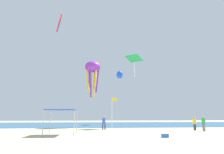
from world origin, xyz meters
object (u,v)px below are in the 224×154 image
kite_parafoil_red (59,23)px  person_rightmost (104,122)px  person_leftmost (194,122)px  kite_octopus_purple (93,69)px  kite_diamond_green (134,59)px  kite_inflatable_blue (120,75)px  canopy_tent (62,111)px  cooler_box (165,135)px  person_central (203,122)px  banner_flag (113,111)px

kite_parafoil_red → person_rightmost: bearing=-150.2°
person_leftmost → kite_octopus_purple: (-12.57, 7.94, 8.23)m
person_rightmost → kite_parafoil_red: 18.50m
kite_diamond_green → kite_inflatable_blue: kite_inflatable_blue is taller
person_leftmost → kite_diamond_green: 12.79m
person_rightmost → kite_inflatable_blue: (4.08, 15.64, 9.16)m
person_rightmost → kite_diamond_green: 11.33m
canopy_tent → cooler_box: canopy_tent is taller
cooler_box → kite_inflatable_blue: bearing=91.1°
person_leftmost → kite_parafoil_red: kite_parafoil_red is taller
kite_parafoil_red → kite_octopus_purple: 9.56m
canopy_tent → kite_octopus_purple: bearing=77.6°
person_central → banner_flag: banner_flag is taller
banner_flag → kite_inflatable_blue: kite_inflatable_blue is taller
person_central → kite_inflatable_blue: (-7.37, 19.05, 9.15)m
person_central → kite_diamond_green: 13.65m
banner_flag → kite_octopus_purple: size_ratio=0.63×
person_leftmost → cooler_box: person_leftmost is taller
person_rightmost → kite_octopus_purple: bearing=-92.2°
person_central → banner_flag: 10.88m
kite_diamond_green → person_leftmost: bearing=174.0°
person_central → person_rightmost: (-11.45, 3.41, -0.01)m
person_central → canopy_tent: bearing=101.2°
person_central → kite_octopus_purple: bearing=53.1°
canopy_tent → kite_diamond_green: kite_diamond_green is taller
canopy_tent → kite_parafoil_red: bearing=102.3°
person_rightmost → kite_parafoil_red: size_ratio=0.51×
person_central → kite_diamond_green: size_ratio=0.54×
banner_flag → kite_octopus_purple: bearing=102.1°
person_rightmost → banner_flag: 4.72m
person_rightmost → kite_diamond_green: kite_diamond_green is taller
banner_flag → kite_inflatable_blue: bearing=80.5°
canopy_tent → person_central: 16.24m
cooler_box → kite_parafoil_red: 25.96m
person_rightmost → banner_flag: banner_flag is taller
canopy_tent → person_central: bearing=12.5°
person_rightmost → cooler_box: person_rightmost is taller
person_leftmost → banner_flag: size_ratio=0.45×
person_leftmost → kite_diamond_green: bearing=101.1°
kite_octopus_purple → person_rightmost: bearing=156.2°
person_leftmost → cooler_box: 10.11m
cooler_box → person_rightmost: bearing=115.1°
person_rightmost → cooler_box: bearing=98.3°
banner_flag → kite_diamond_green: kite_diamond_green is taller
kite_diamond_green → kite_octopus_purple: size_ratio=0.56×
person_rightmost → kite_octopus_purple: 10.21m
person_central → kite_diamond_green: (-6.55, 7.45, 9.38)m
banner_flag → cooler_box: size_ratio=6.49×
kite_diamond_green → kite_octopus_purple: kite_diamond_green is taller
cooler_box → kite_octopus_purple: (-6.13, 15.69, 9.03)m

